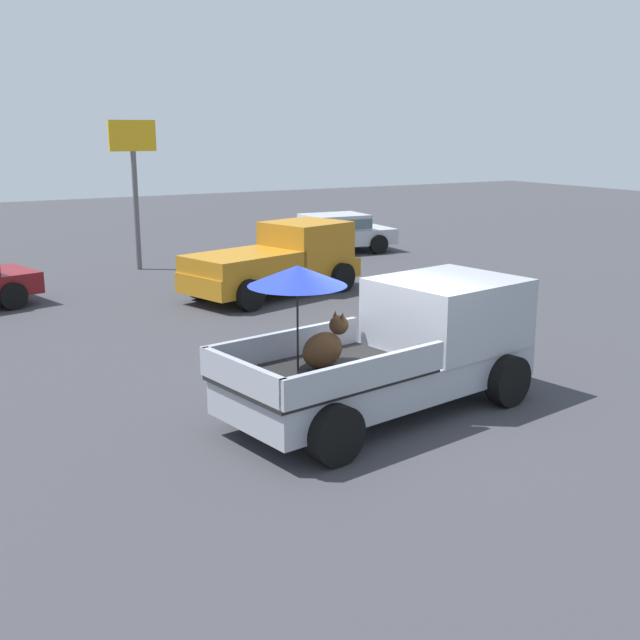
{
  "coord_description": "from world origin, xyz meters",
  "views": [
    {
      "loc": [
        -6.37,
        -9.27,
        4.19
      ],
      "look_at": [
        -0.11,
        1.7,
        1.1
      ],
      "focal_mm": 44.01,
      "sensor_mm": 36.0,
      "label": 1
    }
  ],
  "objects_px": {
    "pickup_truck_main": "(402,345)",
    "parked_sedan_far": "(333,231)",
    "pickup_truck_red": "(279,261)",
    "motel_sign": "(134,164)"
  },
  "relations": [
    {
      "from": "pickup_truck_main",
      "to": "pickup_truck_red",
      "type": "distance_m",
      "value": 8.82
    },
    {
      "from": "pickup_truck_main",
      "to": "parked_sedan_far",
      "type": "bearing_deg",
      "value": 53.85
    },
    {
      "from": "pickup_truck_main",
      "to": "pickup_truck_red",
      "type": "xyz_separation_m",
      "value": [
        2.21,
        8.54,
        -0.11
      ]
    },
    {
      "from": "motel_sign",
      "to": "pickup_truck_main",
      "type": "bearing_deg",
      "value": -90.67
    },
    {
      "from": "parked_sedan_far",
      "to": "motel_sign",
      "type": "height_order",
      "value": "motel_sign"
    },
    {
      "from": "pickup_truck_main",
      "to": "pickup_truck_red",
      "type": "height_order",
      "value": "pickup_truck_main"
    },
    {
      "from": "pickup_truck_main",
      "to": "motel_sign",
      "type": "distance_m",
      "value": 14.13
    },
    {
      "from": "pickup_truck_red",
      "to": "parked_sedan_far",
      "type": "relative_size",
      "value": 1.16
    },
    {
      "from": "pickup_truck_main",
      "to": "parked_sedan_far",
      "type": "distance_m",
      "value": 15.47
    },
    {
      "from": "pickup_truck_main",
      "to": "parked_sedan_far",
      "type": "height_order",
      "value": "pickup_truck_main"
    }
  ]
}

